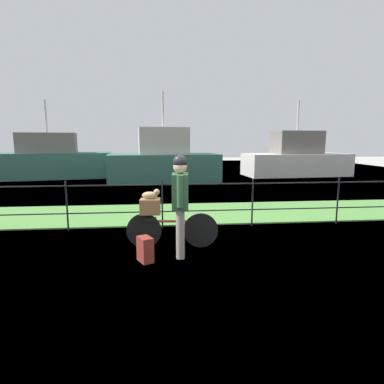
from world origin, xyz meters
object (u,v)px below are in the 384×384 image
at_px(terrier_dog, 151,195).
at_px(moored_boat_mid, 296,159).
at_px(cyclist_person, 180,197).
at_px(moored_boat_near, 164,162).
at_px(wooden_crate, 150,206).
at_px(backpack_on_paving, 145,249).
at_px(moored_boat_far, 49,161).
at_px(bicycle_main, 171,229).

relative_size(terrier_dog, moored_boat_mid, 0.06).
distance_m(cyclist_person, moored_boat_near, 9.91).
height_order(terrier_dog, moored_boat_near, moored_boat_near).
bearing_deg(wooden_crate, moored_boat_near, 87.83).
xyz_separation_m(wooden_crate, moored_boat_mid, (7.50, 11.12, 0.12)).
xyz_separation_m(wooden_crate, cyclist_person, (0.50, -0.49, 0.25)).
relative_size(backpack_on_paving, moored_boat_far, 0.06).
bearing_deg(backpack_on_paving, moored_boat_mid, 120.43).
bearing_deg(moored_boat_mid, wooden_crate, -123.99).
bearing_deg(moored_boat_mid, cyclist_person, -121.07).
xyz_separation_m(terrier_dog, cyclist_person, (0.48, -0.49, 0.04)).
relative_size(cyclist_person, moored_boat_far, 0.26).
bearing_deg(moored_boat_far, moored_boat_near, -17.27).
relative_size(terrier_dog, moored_boat_near, 0.06).
bearing_deg(bicycle_main, moored_boat_far, 117.08).
distance_m(terrier_dog, moored_boat_far, 12.44).
xyz_separation_m(bicycle_main, moored_boat_near, (-0.01, 9.45, 0.58)).
height_order(wooden_crate, terrier_dog, terrier_dog).
height_order(terrier_dog, cyclist_person, cyclist_person).
xyz_separation_m(cyclist_person, moored_boat_near, (-0.15, 9.91, -0.09)).
distance_m(wooden_crate, moored_boat_near, 9.43).
bearing_deg(moored_boat_near, moored_boat_mid, 13.39).
distance_m(bicycle_main, moored_boat_far, 12.62).
bearing_deg(cyclist_person, wooden_crate, 135.65).
distance_m(bicycle_main, cyclist_person, 0.83).
xyz_separation_m(cyclist_person, moored_boat_far, (-5.88, 11.69, -0.15)).
xyz_separation_m(bicycle_main, cyclist_person, (0.13, -0.46, 0.67)).
bearing_deg(moored_boat_near, terrier_dog, -92.02).
xyz_separation_m(terrier_dog, backpack_on_paving, (-0.10, -0.67, -0.76)).
distance_m(cyclist_person, moored_boat_far, 13.09).
relative_size(terrier_dog, backpack_on_paving, 0.80).
xyz_separation_m(moored_boat_near, moored_boat_mid, (7.14, 1.70, -0.04)).
bearing_deg(moored_boat_near, backpack_on_paving, -92.42).
bearing_deg(terrier_dog, bicycle_main, -4.48).
height_order(moored_boat_mid, moored_boat_far, moored_boat_mid).
height_order(wooden_crate, moored_boat_near, moored_boat_near).
bearing_deg(moored_boat_far, backpack_on_paving, -65.93).
height_order(moored_boat_near, moored_boat_far, moored_boat_near).
height_order(backpack_on_paving, moored_boat_near, moored_boat_near).
bearing_deg(bicycle_main, moored_boat_mid, 57.40).
xyz_separation_m(bicycle_main, backpack_on_paving, (-0.44, -0.64, -0.13)).
distance_m(moored_boat_near, moored_boat_far, 6.00).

